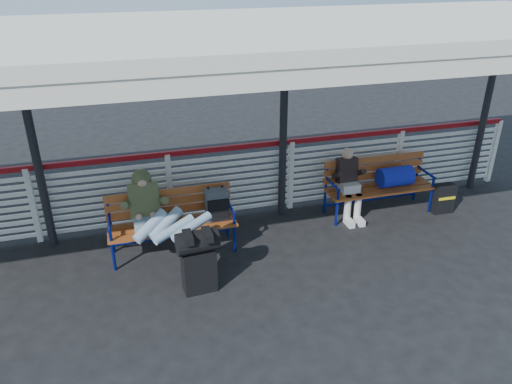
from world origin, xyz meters
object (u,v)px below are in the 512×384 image
object	(u,v)px
companion_person	(349,183)
suitcase_side	(443,198)
traveler_man	(163,220)
bench_right	(386,179)
luggage_stack	(198,259)
bench_left	(185,213)

from	to	relation	value
companion_person	suitcase_side	xyz separation A→B (m)	(1.60, -0.30, -0.35)
traveler_man	bench_right	bearing A→B (deg)	9.55
bench_right	companion_person	world-z (taller)	companion_person
traveler_man	suitcase_side	distance (m)	4.67
bench_right	suitcase_side	distance (m)	1.04
luggage_stack	suitcase_side	xyz separation A→B (m)	(4.29, 1.00, -0.23)
bench_left	luggage_stack	bearing A→B (deg)	-89.93
suitcase_side	bench_left	bearing A→B (deg)	-178.87
companion_person	suitcase_side	bearing A→B (deg)	-10.54
luggage_stack	bench_right	xyz separation A→B (m)	(3.36, 1.31, 0.12)
traveler_man	companion_person	world-z (taller)	traveler_man
traveler_man	companion_person	xyz separation A→B (m)	(3.03, 0.61, -0.12)
luggage_stack	traveler_man	bearing A→B (deg)	112.37
luggage_stack	companion_person	xyz separation A→B (m)	(2.69, 1.30, 0.12)
bench_right	companion_person	xyz separation A→B (m)	(-0.67, -0.01, 0.01)
bench_right	companion_person	bearing A→B (deg)	-179.12
luggage_stack	bench_left	size ratio (longest dim) A/B	0.48
bench_right	traveler_man	world-z (taller)	traveler_man
bench_left	bench_right	size ratio (longest dim) A/B	1.00
bench_right	suitcase_side	xyz separation A→B (m)	(0.93, -0.31, -0.34)
traveler_man	suitcase_side	world-z (taller)	traveler_man
companion_person	suitcase_side	world-z (taller)	companion_person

